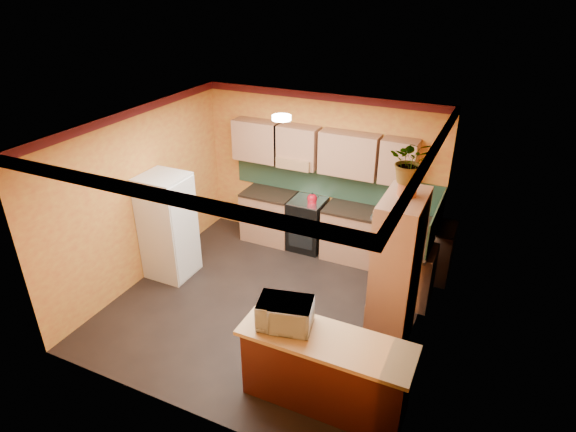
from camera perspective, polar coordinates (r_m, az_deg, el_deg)
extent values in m
plane|color=black|center=(7.25, -2.73, -10.37)|extent=(4.20, 4.20, 0.00)
cube|color=white|center=(6.02, -3.30, 10.55)|extent=(4.20, 4.20, 0.04)
cube|color=gold|center=(8.26, 3.83, 5.28)|extent=(4.20, 0.04, 2.70)
cube|color=gold|center=(5.07, -14.31, -10.97)|extent=(4.20, 0.04, 2.70)
cube|color=gold|center=(7.65, -17.06, 2.25)|extent=(0.04, 4.20, 2.70)
cube|color=gold|center=(5.95, 15.27, -4.87)|extent=(0.04, 4.20, 2.70)
cube|color=#203B28|center=(8.24, 5.38, 3.90)|extent=(3.70, 0.02, 0.53)
cube|color=#203B28|center=(7.26, 17.19, -0.59)|extent=(0.02, 1.40, 0.53)
cube|color=#AA7859|center=(7.93, 4.15, 7.77)|extent=(3.10, 0.34, 0.70)
cylinder|color=white|center=(6.54, -0.77, 11.57)|extent=(0.26, 0.26, 0.06)
cube|color=#AA7859|center=(8.24, 6.31, -1.92)|extent=(3.65, 0.60, 0.88)
cube|color=black|center=(8.02, 6.47, 0.95)|extent=(3.65, 0.62, 0.04)
cube|color=black|center=(8.42, 2.30, -0.97)|extent=(0.58, 0.58, 0.91)
cube|color=silver|center=(7.83, 11.84, 0.12)|extent=(0.48, 0.40, 0.03)
cube|color=#AA7859|center=(7.33, 13.70, -6.56)|extent=(0.60, 0.80, 0.88)
cube|color=black|center=(7.09, 14.10, -3.45)|extent=(0.62, 0.80, 0.04)
cube|color=silver|center=(7.73, -14.03, -1.20)|extent=(0.68, 0.66, 1.70)
cube|color=#AA7859|center=(6.16, 12.69, -6.68)|extent=(0.48, 0.90, 2.10)
cylinder|color=brown|center=(5.67, 13.95, 3.14)|extent=(0.22, 0.22, 0.16)
imported|color=#AA7859|center=(5.55, 14.33, 6.31)|extent=(0.53, 0.48, 0.51)
cube|color=#4B1211|center=(5.60, 4.35, -18.02)|extent=(1.80, 0.55, 0.88)
cube|color=tan|center=(5.29, 4.53, -14.45)|extent=(1.90, 0.65, 0.05)
imported|color=silver|center=(5.31, -0.35, -11.52)|extent=(0.66, 0.52, 0.33)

